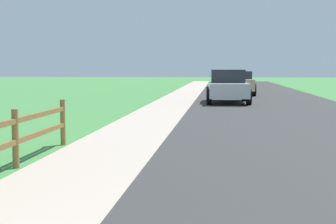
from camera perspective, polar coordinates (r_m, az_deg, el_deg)
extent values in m
plane|color=#418040|center=(25.24, 3.19, 1.38)|extent=(120.00, 120.00, 0.00)
cube|color=#333333|center=(27.30, 10.77, 1.59)|extent=(7.00, 66.00, 0.01)
cube|color=#B6A494|center=(27.54, -2.84, 1.71)|extent=(6.00, 66.00, 0.01)
cube|color=#418040|center=(27.81, -5.90, 1.72)|extent=(5.00, 66.00, 0.00)
cylinder|color=brown|center=(8.52, -17.34, -3.01)|extent=(0.11, 0.11, 1.00)
cylinder|color=brown|center=(10.81, -12.15, -1.19)|extent=(0.11, 0.11, 1.00)
cube|color=#B7BABF|center=(23.55, 6.95, 2.62)|extent=(1.92, 4.30, 0.66)
cube|color=#1E232B|center=(23.81, 6.94, 4.18)|extent=(1.63, 2.04, 0.62)
cylinder|color=black|center=(24.84, 4.75, 2.14)|extent=(0.25, 0.73, 0.72)
cylinder|color=black|center=(24.93, 8.84, 2.10)|extent=(0.25, 0.73, 0.72)
cylinder|color=black|center=(22.22, 4.83, 1.78)|extent=(0.25, 0.73, 0.72)
cylinder|color=black|center=(22.31, 9.39, 1.74)|extent=(0.25, 0.73, 0.72)
cube|color=#C6B793|center=(30.73, 8.18, 3.24)|extent=(1.76, 4.80, 0.68)
cube|color=#1E232B|center=(30.76, 8.19, 4.30)|extent=(1.55, 2.54, 0.46)
cylinder|color=black|center=(32.21, 6.52, 2.84)|extent=(0.22, 0.74, 0.74)
cylinder|color=black|center=(32.27, 9.63, 2.80)|extent=(0.22, 0.74, 0.74)
cylinder|color=black|center=(29.24, 6.57, 2.60)|extent=(0.22, 0.74, 0.74)
cylinder|color=black|center=(29.31, 10.00, 2.56)|extent=(0.22, 0.74, 0.74)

